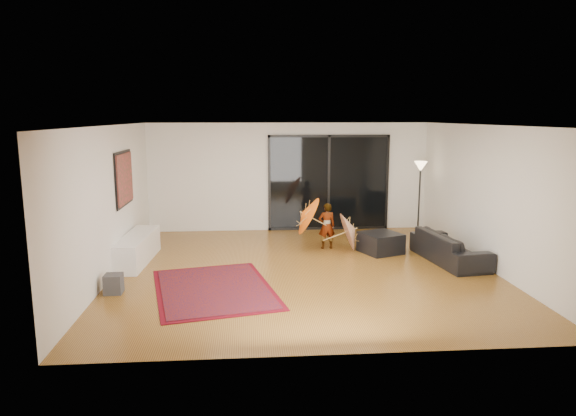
{
  "coord_description": "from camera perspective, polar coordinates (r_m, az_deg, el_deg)",
  "views": [
    {
      "loc": [
        -1.03,
        -9.27,
        2.87
      ],
      "look_at": [
        -0.26,
        0.51,
        1.1
      ],
      "focal_mm": 32.0,
      "sensor_mm": 36.0,
      "label": 1
    }
  ],
  "objects": [
    {
      "name": "ottoman",
      "position": [
        11.07,
        10.26,
        -3.83
      ],
      "size": [
        0.97,
        0.97,
        0.42
      ],
      "primitive_type": "cube",
      "rotation": [
        0.0,
        0.0,
        0.39
      ],
      "color": "black",
      "rests_on": "floor"
    },
    {
      "name": "wall_back",
      "position": [
        12.9,
        0.12,
        3.46
      ],
      "size": [
        7.0,
        0.0,
        7.0
      ],
      "primitive_type": "plane",
      "rotation": [
        1.57,
        0.0,
        0.0
      ],
      "color": "silver",
      "rests_on": "floor"
    },
    {
      "name": "painting",
      "position": [
        10.62,
        -17.73,
        3.15
      ],
      "size": [
        0.04,
        1.28,
        1.08
      ],
      "color": "black",
      "rests_on": "wall_left"
    },
    {
      "name": "wall_front",
      "position": [
        6.05,
        5.49,
        -4.37
      ],
      "size": [
        7.0,
        0.0,
        7.0
      ],
      "primitive_type": "plane",
      "rotation": [
        -1.57,
        0.0,
        0.0
      ],
      "color": "silver",
      "rests_on": "floor"
    },
    {
      "name": "parasol_orange",
      "position": [
        11.03,
        1.55,
        -0.94
      ],
      "size": [
        0.58,
        0.88,
        0.89
      ],
      "rotation": [
        0.0,
        -1.07,
        0.0
      ],
      "color": "#DA560B",
      "rests_on": "child"
    },
    {
      "name": "media_console",
      "position": [
        10.63,
        -16.44,
        -4.36
      ],
      "size": [
        0.59,
        1.96,
        0.54
      ],
      "primitive_type": "cube",
      "rotation": [
        0.0,
        0.0,
        -0.06
      ],
      "color": "white",
      "rests_on": "floor"
    },
    {
      "name": "floor_lamp",
      "position": [
        12.75,
        14.47,
        3.35
      ],
      "size": [
        0.31,
        0.31,
        1.79
      ],
      "color": "black",
      "rests_on": "floor"
    },
    {
      "name": "parasol_white",
      "position": [
        11.16,
        7.49,
        -2.1
      ],
      "size": [
        0.53,
        0.85,
        0.91
      ],
      "rotation": [
        0.0,
        1.23,
        0.0
      ],
      "color": "silver",
      "rests_on": "floor"
    },
    {
      "name": "sliding_door",
      "position": [
        13.0,
        4.54,
        2.82
      ],
      "size": [
        3.06,
        0.07,
        2.4
      ],
      "color": "black",
      "rests_on": "wall_back"
    },
    {
      "name": "child",
      "position": [
        11.2,
        4.32,
        -1.99
      ],
      "size": [
        0.39,
        0.27,
        1.01
      ],
      "primitive_type": "imported",
      "rotation": [
        0.0,
        0.0,
        3.22
      ],
      "color": "#999999",
      "rests_on": "floor"
    },
    {
      "name": "sofa",
      "position": [
        10.72,
        17.51,
        -4.18
      ],
      "size": [
        1.03,
        2.07,
        0.58
      ],
      "primitive_type": "imported",
      "rotation": [
        0.0,
        0.0,
        1.7
      ],
      "color": "black",
      "rests_on": "floor"
    },
    {
      "name": "persian_rug",
      "position": [
        8.8,
        -8.22,
        -8.86
      ],
      "size": [
        2.39,
        2.96,
        0.02
      ],
      "rotation": [
        0.0,
        0.0,
        0.21
      ],
      "color": "#530711",
      "rests_on": "floor"
    },
    {
      "name": "wall_right",
      "position": [
        10.43,
        21.33,
        1.14
      ],
      "size": [
        0.0,
        7.0,
        7.0
      ],
      "primitive_type": "plane",
      "rotation": [
        1.57,
        0.0,
        -1.57
      ],
      "color": "silver",
      "rests_on": "floor"
    },
    {
      "name": "speaker",
      "position": [
        8.94,
        -18.82,
        -7.98
      ],
      "size": [
        0.28,
        0.28,
        0.32
      ],
      "primitive_type": "cube",
      "rotation": [
        0.0,
        0.0,
        0.02
      ],
      "color": "#424244",
      "rests_on": "floor"
    },
    {
      "name": "floor",
      "position": [
        9.76,
        1.79,
        -6.89
      ],
      "size": [
        7.0,
        7.0,
        0.0
      ],
      "primitive_type": "plane",
      "color": "olive",
      "rests_on": "ground"
    },
    {
      "name": "ceiling",
      "position": [
        9.33,
        1.88,
        9.18
      ],
      "size": [
        7.0,
        7.0,
        0.0
      ],
      "primitive_type": "plane",
      "rotation": [
        3.14,
        0.0,
        0.0
      ],
      "color": "white",
      "rests_on": "wall_back"
    },
    {
      "name": "wall_left",
      "position": [
        9.71,
        -19.16,
        0.65
      ],
      "size": [
        0.0,
        7.0,
        7.0
      ],
      "primitive_type": "plane",
      "rotation": [
        1.57,
        0.0,
        1.57
      ],
      "color": "silver",
      "rests_on": "floor"
    }
  ]
}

